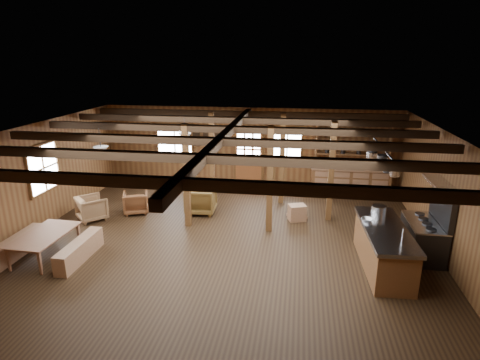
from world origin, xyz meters
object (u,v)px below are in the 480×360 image
(armchair_a, at_px, (136,202))
(kitchen_island, at_px, (383,247))
(commercial_range, at_px, (426,232))
(armchair_c, at_px, (92,208))
(armchair_b, at_px, (201,200))
(dining_table, at_px, (47,246))

(armchair_a, bearing_deg, kitchen_island, 140.27)
(commercial_range, distance_m, armchair_c, 8.70)
(armchair_b, distance_m, armchair_c, 3.07)
(kitchen_island, height_order, armchair_a, kitchen_island)
(kitchen_island, bearing_deg, dining_table, -177.68)
(kitchen_island, xyz_separation_m, armchair_c, (-7.60, 1.57, -0.14))
(armchair_b, bearing_deg, dining_table, 46.20)
(armchair_c, bearing_deg, commercial_range, -141.09)
(kitchen_island, relative_size, armchair_b, 2.97)
(dining_table, relative_size, armchair_c, 2.18)
(armchair_a, bearing_deg, commercial_range, 147.68)
(dining_table, height_order, armchair_b, armchair_b)
(armchair_a, height_order, armchair_b, armchair_b)
(dining_table, xyz_separation_m, armchair_b, (2.82, 3.21, 0.10))
(commercial_range, xyz_separation_m, armchair_b, (-5.73, 1.84, -0.20))
(kitchen_island, xyz_separation_m, commercial_range, (1.05, 0.70, 0.11))
(dining_table, height_order, armchair_a, armchair_a)
(kitchen_island, distance_m, commercial_range, 1.27)
(commercial_range, relative_size, armchair_b, 2.09)
(commercial_range, distance_m, armchair_a, 7.79)
(commercial_range, xyz_separation_m, armchair_c, (-8.65, 0.87, -0.25))
(commercial_range, height_order, dining_table, commercial_range)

